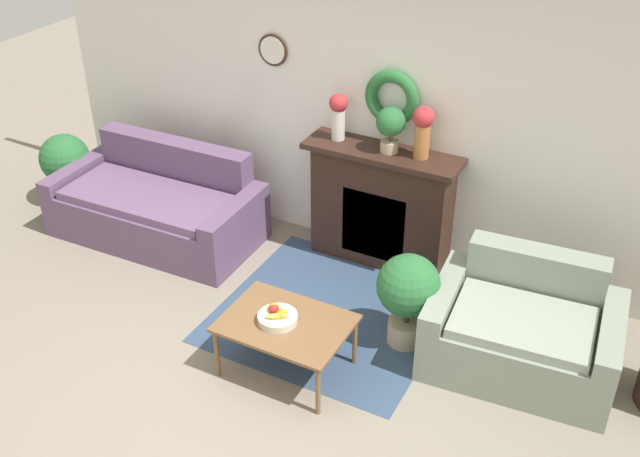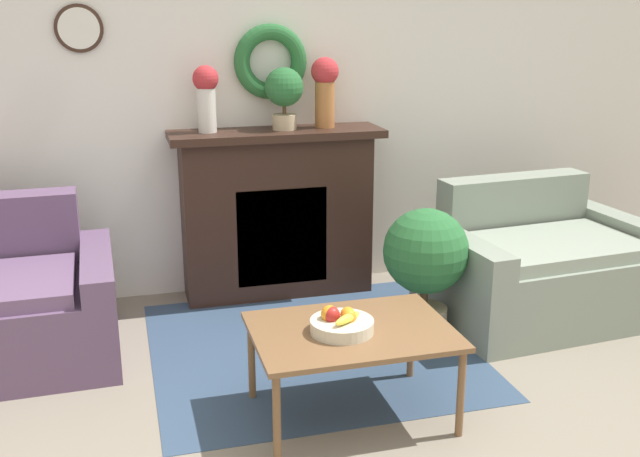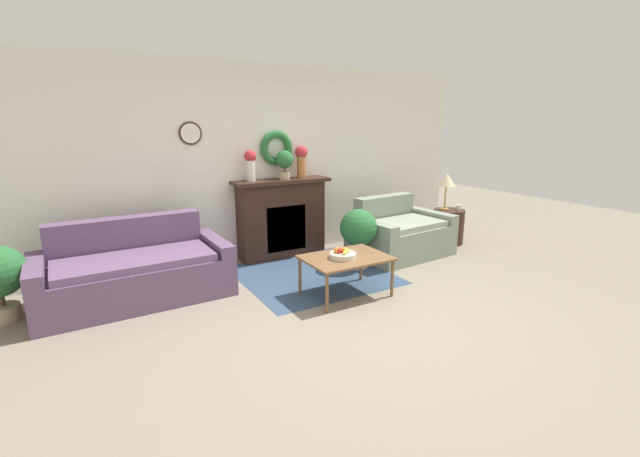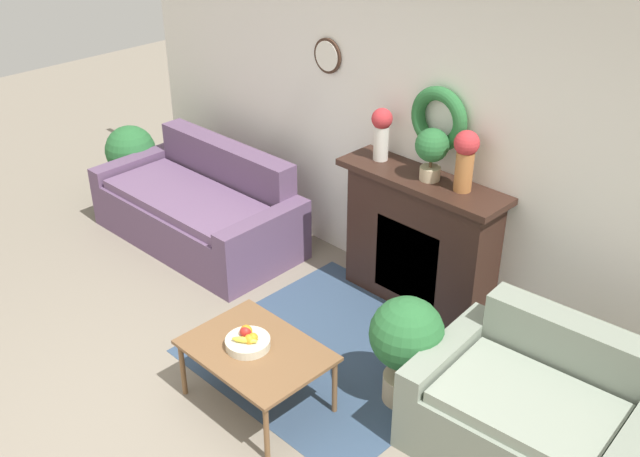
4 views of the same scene
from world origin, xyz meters
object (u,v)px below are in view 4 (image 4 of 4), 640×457
Objects in this scene: fruit_bowl at (248,341)px; potted_plant_floor_by_couch at (131,154)px; vase_on_mantel_left at (382,130)px; potted_plant_floor_by_loveseat at (406,340)px; loveseat_right at (534,415)px; coffee_table at (256,354)px; potted_plant_on_mantel at (432,149)px; vase_on_mantel_right at (465,156)px; fireplace at (420,241)px; couch_left at (201,209)px.

fruit_bowl is 0.39× the size of potted_plant_floor_by_couch.
potted_plant_floor_by_couch is at bearing -169.28° from vase_on_mantel_left.
potted_plant_floor_by_loveseat is (1.10, -0.98, -0.88)m from vase_on_mantel_left.
loveseat_right is at bearing -3.20° from potted_plant_floor_by_couch.
vase_on_mantel_left is at bearing 138.30° from potted_plant_floor_by_loveseat.
coffee_table is at bearing -154.73° from loveseat_right.
loveseat_right is 1.98m from potted_plant_on_mantel.
loveseat_right is 1.78m from coffee_table.
potted_plant_floor_by_loveseat is at bearing -173.31° from loveseat_right.
potted_plant_on_mantel is (-1.47, 0.79, 1.07)m from loveseat_right.
loveseat_right is 1.82× the size of potted_plant_floor_by_loveseat.
potted_plant_floor_by_couch is (-3.61, -0.54, -0.92)m from vase_on_mantel_right.
loveseat_right is 3.19× the size of vase_on_mantel_right.
potted_plant_floor_by_couch reaches higher than coffee_table.
potted_plant_floor_by_loveseat reaches higher than coffee_table.
fireplace reaches higher than loveseat_right.
coffee_table is 2.34× the size of potted_plant_on_mantel.
couch_left is at bearing -166.13° from vase_on_mantel_right.
fireplace is 1.74× the size of potted_plant_floor_by_loveseat.
potted_plant_floor_by_couch is at bearing 159.87° from fruit_bowl.
loveseat_right is 1.84m from fruit_bowl.
fireplace reaches higher than potted_plant_floor_by_couch.
couch_left is at bearing -164.90° from potted_plant_on_mantel.
vase_on_mantel_right is (0.33, 0.01, 0.83)m from fireplace.
vase_on_mantel_left reaches higher than loveseat_right.
vase_on_mantel_left is at bearing 180.00° from vase_on_mantel_right.
coffee_table is at bearing -90.30° from fireplace.
couch_left is 3.60m from loveseat_right.
potted_plant_floor_by_loveseat reaches higher than potted_plant_floor_by_couch.
fireplace is 0.80m from potted_plant_on_mantel.
vase_on_mantel_left is at bearing 18.51° from couch_left.
fireplace reaches higher than fruit_bowl.
potted_plant_on_mantel is (0.06, -0.01, 0.80)m from fireplace.
potted_plant_on_mantel is 1.43m from potted_plant_floor_by_loveseat.
vase_on_mantel_right is 3.76m from potted_plant_floor_by_couch.
vase_on_mantel_left is 0.55× the size of potted_plant_floor_by_couch.
vase_on_mantel_right reaches higher than vase_on_mantel_left.
coffee_table is 1.99m from vase_on_mantel_left.
couch_left is 2.03m from vase_on_mantel_left.
fireplace is 3.49× the size of potted_plant_on_mantel.
fruit_bowl is 0.65× the size of vase_on_mantel_right.
vase_on_mantel_right is at bearing 78.56° from coffee_table.
fruit_bowl is at bearing -94.22° from potted_plant_on_mantel.
loveseat_right is 1.90× the size of potted_plant_floor_by_couch.
potted_plant_floor_by_loveseat is at bearing -57.79° from potted_plant_on_mantel.
potted_plant_floor_by_loveseat is at bearing -9.60° from couch_left.
coffee_table is 2.23× the size of vase_on_mantel_left.
fireplace reaches higher than coffee_table.
vase_on_mantel_right is at bearing 0.93° from fireplace.
loveseat_right is at bearing 11.47° from potted_plant_floor_by_loveseat.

